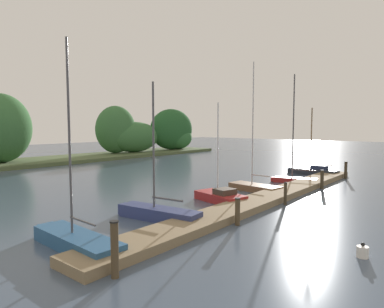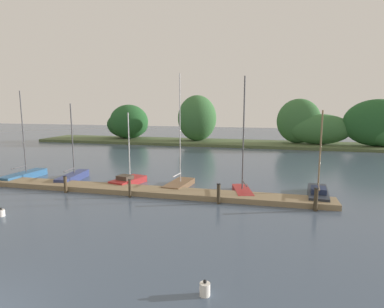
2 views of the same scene
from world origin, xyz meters
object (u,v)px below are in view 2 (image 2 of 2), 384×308
Objects in this scene: sailboat_1 at (74,176)px; mooring_piling_1 at (65,184)px; sailboat_0 at (25,175)px; sailboat_4 at (242,189)px; mooring_piling_2 at (130,188)px; sailboat_5 at (318,192)px; channel_buoy_1 at (1,213)px; mooring_piling_3 at (219,194)px; channel_buoy_0 at (205,289)px; mooring_piling_4 at (316,199)px; sailboat_3 at (180,183)px; sailboat_2 at (129,180)px.

sailboat_1 reaches higher than mooring_piling_1.
sailboat_4 is at bearing -88.59° from sailboat_0.
mooring_piling_2 is (6.43, -3.31, 0.27)m from sailboat_1.
sailboat_4 is at bearing 99.47° from sailboat_5.
channel_buoy_1 is (1.06, -8.34, -0.15)m from sailboat_1.
mooring_piling_1 is at bearing -113.92° from sailboat_0.
mooring_piling_2 is at bearing 43.11° from channel_buoy_1.
channel_buoy_0 is (1.08, -9.63, -0.42)m from mooring_piling_3.
mooring_piling_3 is at bearing -179.83° from mooring_piling_4.
sailboat_3 reaches higher than mooring_piling_1.
sailboat_3 is 4.78m from mooring_piling_3.
mooring_piling_4 is (9.11, -3.28, 0.40)m from sailboat_3.
sailboat_3 reaches higher than mooring_piling_3.
channel_buoy_0 is (-5.11, -12.50, -0.13)m from sailboat_5.
channel_buoy_1 is at bearing -155.91° from mooring_piling_3.
sailboat_3 is at bearing -85.72° from sailboat_0.
sailboat_4 is 14.68m from channel_buoy_1.
sailboat_1 is 4.52× the size of mooring_piling_4.
mooring_piling_1 is 15.27m from channel_buoy_0.
sailboat_3 is at bearing 109.24° from channel_buoy_0.
sailboat_0 is 5.27× the size of mooring_piling_4.
channel_buoy_0 is 1.11× the size of channel_buoy_1.
sailboat_5 is (13.69, -0.33, 0.04)m from sailboat_2.
sailboat_0 is 13.29m from sailboat_3.
sailboat_5 is 19.21m from channel_buoy_1.
sailboat_2 is 13.69m from sailboat_5.
mooring_piling_4 is at bearing 0.17° from mooring_piling_3.
sailboat_4 is 12.16m from channel_buoy_0.
sailboat_2 is at bearing 97.82° from sailboat_3.
sailboat_5 is (18.57, -0.42, 0.01)m from sailboat_1.
channel_buoy_0 is (17.79, -12.58, -0.10)m from sailboat_0.
sailboat_3 is 6.99× the size of mooring_piling_1.
mooring_piling_3 is 5.67m from mooring_piling_4.
mooring_piling_4 is 2.76× the size of channel_buoy_1.
channel_buoy_0 is at bearing -154.46° from sailboat_3.
mooring_piling_3 is at bearing -111.57° from sailboat_1.
sailboat_3 is at bearing 53.05° from mooring_piling_2.
sailboat_4 is at bearing 31.11° from channel_buoy_1.
sailboat_2 is at bearing -85.72° from sailboat_0.
mooring_piling_3 is (-6.19, -2.86, 0.29)m from sailboat_5.
mooring_piling_4 reaches higher than channel_buoy_1.
sailboat_3 is 1.44× the size of sailboat_5.
sailboat_3 is at bearing 24.34° from mooring_piling_1.
mooring_piling_3 is at bearing 96.37° from channel_buoy_0.
channel_buoy_1 is at bearing 169.43° from sailboat_2.
mooring_piling_3 is 9.70m from channel_buoy_0.
mooring_piling_4 reaches higher than mooring_piling_1.
mooring_piling_1 is (-12.05, -2.55, 0.21)m from sailboat_4.
sailboat_2 is 4.48× the size of mooring_piling_2.
sailboat_3 is 6.50× the size of mooring_piling_3.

